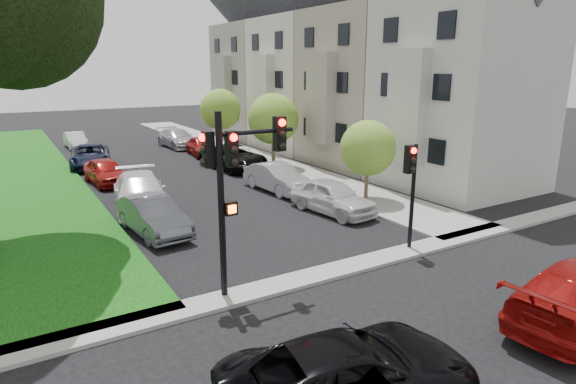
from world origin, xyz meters
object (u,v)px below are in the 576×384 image
car_parked_0 (332,197)px  car_parked_8 (90,156)px  car_parked_7 (106,171)px  small_tree_b (273,119)px  car_cross_near (351,374)px  small_tree_c (220,110)px  car_parked_2 (234,157)px  small_tree_a (368,148)px  car_parked_9 (75,140)px  car_parked_3 (202,146)px  car_parked_5 (153,216)px  traffic_signal_main (234,171)px  traffic_signal_secondary (411,178)px  car_parked_6 (140,192)px  car_parked_4 (178,138)px  car_parked_1 (277,178)px

car_parked_0 → car_parked_8: size_ratio=0.85×
car_parked_7 → car_parked_0: bearing=-60.4°
small_tree_b → car_cross_near: size_ratio=0.93×
small_tree_c → car_parked_2: size_ratio=0.86×
small_tree_a → car_parked_9: small_tree_a is taller
car_parked_0 → car_parked_3: car_parked_0 is taller
car_cross_near → car_parked_0: size_ratio=1.16×
car_parked_5 → car_parked_2: bearing=44.6°
car_cross_near → car_parked_5: 11.95m
small_tree_b → traffic_signal_main: 17.73m
car_parked_8 → small_tree_a: bearing=-48.2°
small_tree_c → car_parked_8: (-10.04, -1.72, -2.44)m
car_parked_3 → car_parked_8: (-7.81, -0.18, 0.02)m
traffic_signal_main → traffic_signal_secondary: bearing=-0.4°
car_parked_2 → car_parked_6: (-7.49, -5.97, 0.03)m
small_tree_a → small_tree_b: size_ratio=0.83×
small_tree_c → car_parked_8: small_tree_c is taller
car_parked_0 → car_parked_9: size_ratio=1.15×
traffic_signal_secondary → car_parked_5: traffic_signal_secondary is taller
small_tree_b → car_parked_0: bearing=-104.1°
traffic_signal_main → car_parked_6: (-0.13, 10.22, -2.86)m
small_tree_c → car_cross_near: size_ratio=0.92×
small_tree_a → car_parked_3: size_ratio=0.96×
small_tree_b → car_parked_5: bearing=-140.4°
car_cross_near → car_parked_7: (-0.37, 21.60, -0.00)m
car_parked_8 → car_parked_6: bearing=-78.8°
small_tree_b → traffic_signal_main: traffic_signal_main is taller
traffic_signal_secondary → car_parked_9: traffic_signal_secondary is taller
car_parked_8 → car_parked_4: bearing=41.9°
car_parked_2 → car_parked_3: bearing=84.1°
traffic_signal_main → car_parked_2: (7.35, 16.19, -2.89)m
car_parked_1 → car_parked_9: (-7.10, 20.47, -0.10)m
small_tree_c → car_parked_6: size_ratio=0.86×
traffic_signal_secondary → car_parked_5: (-7.27, 6.52, -1.96)m
car_parked_6 → car_parked_7: car_parked_6 is taller
traffic_signal_main → car_parked_6: traffic_signal_main is taller
car_parked_8 → car_parked_9: size_ratio=1.36×
car_parked_2 → car_parked_3: 5.58m
small_tree_c → car_parked_3: size_ratio=1.15×
car_parked_9 → car_parked_2: bearing=-63.2°
car_parked_6 → car_parked_4: bearing=76.2°
car_parked_2 → car_parked_1: bearing=-99.9°
car_parked_1 → car_parked_3: bearing=83.1°
small_tree_a → small_tree_c: (0.00, 17.60, 0.51)m
car_parked_3 → car_parked_7: 9.69m
car_parked_3 → car_parked_9: bearing=137.7°
car_parked_1 → car_parked_2: car_parked_2 is taller
car_parked_7 → car_parked_8: bearing=84.1°
small_tree_a → car_parked_2: small_tree_a is taller
car_parked_0 → car_parked_4: 21.25m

